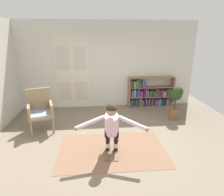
% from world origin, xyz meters
% --- Properties ---
extents(ground_plane, '(7.20, 7.20, 0.00)m').
position_xyz_m(ground_plane, '(0.00, 0.00, 0.00)').
color(ground_plane, '#726654').
extents(back_wall, '(6.00, 0.10, 2.90)m').
position_xyz_m(back_wall, '(0.00, 2.60, 1.45)').
color(back_wall, silver).
rests_on(back_wall, ground).
extents(double_door, '(1.22, 0.05, 2.45)m').
position_xyz_m(double_door, '(-1.19, 2.54, 1.23)').
color(double_door, beige).
rests_on(double_door, ground).
extents(rug, '(2.34, 1.51, 0.01)m').
position_xyz_m(rug, '(-0.09, -0.27, 0.00)').
color(rug, brown).
rests_on(rug, ground).
extents(bookshelf, '(1.60, 0.30, 1.06)m').
position_xyz_m(bookshelf, '(1.45, 2.39, 0.43)').
color(bookshelf, '#87674A').
rests_on(bookshelf, ground).
extents(wicker_chair, '(0.75, 0.75, 1.10)m').
position_xyz_m(wicker_chair, '(-1.87, 0.87, 0.58)').
color(wicker_chair, '#917957').
rests_on(wicker_chair, ground).
extents(potted_plant, '(0.36, 0.47, 1.03)m').
position_xyz_m(potted_plant, '(1.92, 1.26, 0.63)').
color(potted_plant, brown).
rests_on(potted_plant, ground).
extents(skis_pair, '(0.36, 0.88, 0.07)m').
position_xyz_m(skis_pair, '(-0.09, -0.24, 0.02)').
color(skis_pair, brown).
rests_on(skis_pair, rug).
extents(person_skier, '(1.42, 0.70, 1.12)m').
position_xyz_m(person_skier, '(-0.11, -0.43, 0.70)').
color(person_skier, white).
rests_on(person_skier, skis_pair).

